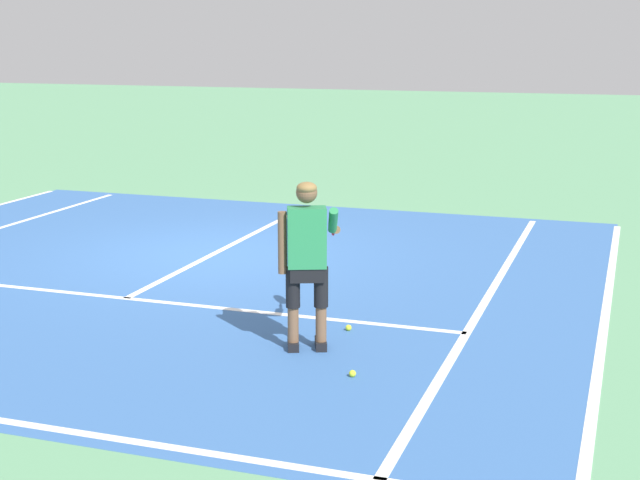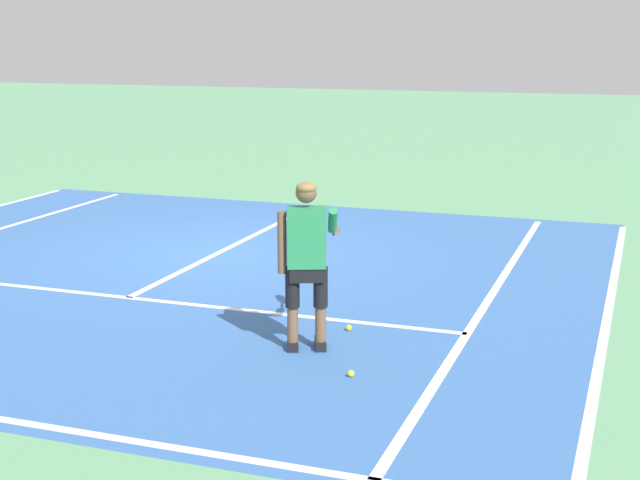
# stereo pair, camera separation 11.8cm
# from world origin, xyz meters

# --- Properties ---
(ground_plane) EXTENTS (80.00, 80.00, 0.00)m
(ground_plane) POSITION_xyz_m (0.00, 0.00, 0.00)
(ground_plane) COLOR #609E70
(court_inner_surface) EXTENTS (10.98, 10.31, 0.00)m
(court_inner_surface) POSITION_xyz_m (0.00, -0.99, 0.00)
(court_inner_surface) COLOR #3866A8
(court_inner_surface) RESTS_ON ground
(line_service) EXTENTS (8.23, 0.10, 0.01)m
(line_service) POSITION_xyz_m (0.00, -2.43, 0.00)
(line_service) COLOR white
(line_service) RESTS_ON ground
(line_centre_service) EXTENTS (0.10, 6.40, 0.01)m
(line_centre_service) POSITION_xyz_m (0.00, 0.77, 0.00)
(line_centre_service) COLOR white
(line_centre_service) RESTS_ON ground
(line_singles_right) EXTENTS (0.10, 9.91, 0.01)m
(line_singles_right) POSITION_xyz_m (4.12, -0.99, 0.00)
(line_singles_right) COLOR white
(line_singles_right) RESTS_ON ground
(line_doubles_right) EXTENTS (0.10, 9.91, 0.01)m
(line_doubles_right) POSITION_xyz_m (5.49, -0.99, 0.00)
(line_doubles_right) COLOR white
(line_doubles_right) RESTS_ON ground
(tennis_player) EXTENTS (0.57, 1.23, 1.71)m
(tennis_player) POSITION_xyz_m (2.68, -3.44, 0.99)
(tennis_player) COLOR black
(tennis_player) RESTS_ON ground
(tennis_ball_near_feet) EXTENTS (0.07, 0.07, 0.07)m
(tennis_ball_near_feet) POSITION_xyz_m (3.34, -4.05, 0.03)
(tennis_ball_near_feet) COLOR #CCE02D
(tennis_ball_near_feet) RESTS_ON ground
(tennis_ball_by_baseline) EXTENTS (0.07, 0.07, 0.07)m
(tennis_ball_by_baseline) POSITION_xyz_m (2.90, -2.75, 0.03)
(tennis_ball_by_baseline) COLOR #CCE02D
(tennis_ball_by_baseline) RESTS_ON ground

